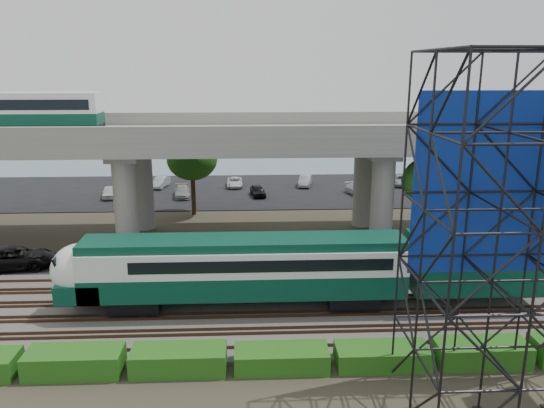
{
  "coord_description": "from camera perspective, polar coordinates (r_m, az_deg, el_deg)",
  "views": [
    {
      "loc": [
        -0.52,
        -27.49,
        14.43
      ],
      "look_at": [
        1.01,
        6.0,
        5.67
      ],
      "focal_mm": 35.0,
      "sensor_mm": 36.0,
      "label": 1
    }
  ],
  "objects": [
    {
      "name": "hedge_strip",
      "position": [
        27.06,
        1.03,
        -16.19
      ],
      "size": [
        34.6,
        1.8,
        1.2
      ],
      "color": "#185012",
      "rests_on": "ground"
    },
    {
      "name": "ground",
      "position": [
        31.05,
        -1.39,
        -13.05
      ],
      "size": [
        140.0,
        140.0,
        0.0
      ],
      "primitive_type": "plane",
      "color": "#474233",
      "rests_on": "ground"
    },
    {
      "name": "rail_tracks",
      "position": [
        32.71,
        -1.47,
        -10.99
      ],
      "size": [
        90.0,
        9.52,
        0.16
      ],
      "color": "#472D1E",
      "rests_on": "ballast_bed"
    },
    {
      "name": "commuter_train",
      "position": [
        31.72,
        0.87,
        -6.7
      ],
      "size": [
        29.3,
        3.06,
        4.3
      ],
      "color": "black",
      "rests_on": "rail_tracks"
    },
    {
      "name": "suv",
      "position": [
        43.09,
        -26.0,
        -5.24
      ],
      "size": [
        6.01,
        3.49,
        1.57
      ],
      "primitive_type": "imported",
      "rotation": [
        0.0,
        0.0,
        1.73
      ],
      "color": "black",
      "rests_on": "service_road"
    },
    {
      "name": "overpass",
      "position": [
        43.94,
        -3.68,
        6.49
      ],
      "size": [
        80.0,
        12.0,
        12.4
      ],
      "color": "#9E9B93",
      "rests_on": "ground"
    },
    {
      "name": "ballast_bed",
      "position": [
        32.79,
        -1.47,
        -11.27
      ],
      "size": [
        90.0,
        12.0,
        0.2
      ],
      "primitive_type": "cube",
      "color": "slate",
      "rests_on": "ground"
    },
    {
      "name": "parked_cars",
      "position": [
        62.57,
        -0.95,
        1.97
      ],
      "size": [
        36.98,
        9.56,
        1.29
      ],
      "color": "silver",
      "rests_on": "parking_lot"
    },
    {
      "name": "parking_lot",
      "position": [
        63.15,
        -2.08,
        1.47
      ],
      "size": [
        90.0,
        18.0,
        0.08
      ],
      "primitive_type": "cube",
      "color": "black",
      "rests_on": "ground"
    },
    {
      "name": "scaffold_tower",
      "position": [
        23.61,
        26.31,
        -4.06
      ],
      "size": [
        9.36,
        6.36,
        15.0
      ],
      "color": "black",
      "rests_on": "ground"
    },
    {
      "name": "harbor_water",
      "position": [
        84.72,
        -2.24,
        4.85
      ],
      "size": [
        140.0,
        40.0,
        0.03
      ],
      "primitive_type": "cube",
      "color": "slate",
      "rests_on": "ground"
    },
    {
      "name": "trees",
      "position": [
        44.74,
        -7.89,
        3.09
      ],
      "size": [
        40.94,
        16.94,
        7.69
      ],
      "color": "#382314",
      "rests_on": "ground"
    },
    {
      "name": "service_road",
      "position": [
        40.63,
        -1.72,
        -6.1
      ],
      "size": [
        90.0,
        5.0,
        0.08
      ],
      "primitive_type": "cube",
      "color": "black",
      "rests_on": "ground"
    }
  ]
}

